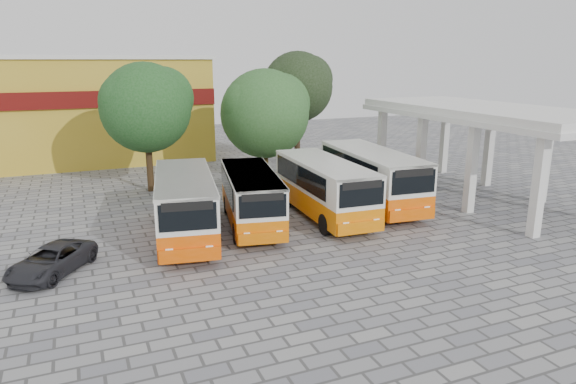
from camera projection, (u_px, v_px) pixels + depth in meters
name	position (u px, v px, depth m)	size (l,w,h in m)	color
ground	(358.00, 242.00, 23.16)	(90.00, 90.00, 0.00)	gray
terminal_shelter	(485.00, 115.00, 29.42)	(6.80, 15.80, 5.40)	silver
shophouse_block	(77.00, 109.00, 41.22)	(20.40, 10.40, 8.30)	gold
bus_far_left	(185.00, 202.00, 23.32)	(3.81, 8.48, 2.94)	#E34D00
bus_centre_left	(251.00, 195.00, 25.08)	(3.67, 7.85, 2.70)	#D96200
bus_centre_right	(324.00, 185.00, 26.43)	(2.86, 8.27, 2.94)	orange
bus_far_right	(372.00, 174.00, 28.43)	(3.33, 8.83, 3.12)	#E95500
tree_left	(147.00, 105.00, 30.87)	(5.69, 5.42, 7.89)	#3C2A17
tree_middle	(266.00, 111.00, 34.60)	(6.29, 5.99, 7.44)	#483619
tree_right	(298.00, 85.00, 37.53)	(5.39, 5.13, 8.61)	#3A2A1A
parked_car	(52.00, 260.00, 19.60)	(1.80, 3.89, 1.08)	#222328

